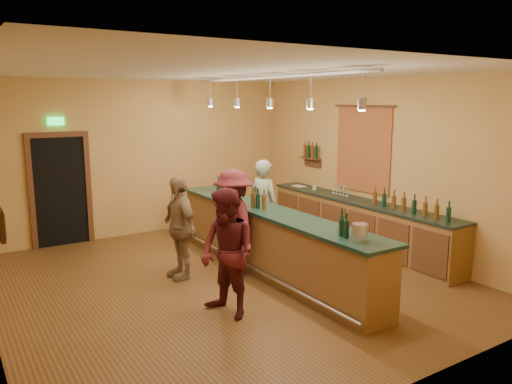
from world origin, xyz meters
TOP-DOWN VIEW (x-y plane):
  - floor at (0.00, 0.00)m, footprint 7.00×7.00m
  - ceiling at (0.00, 0.00)m, footprint 6.50×7.00m
  - wall_back at (0.00, 3.50)m, footprint 6.50×0.02m
  - wall_front at (0.00, -3.50)m, footprint 6.50×0.02m
  - wall_right at (3.25, 0.00)m, footprint 0.02×7.00m
  - doorway at (-1.70, 3.47)m, footprint 1.15×0.09m
  - tapestry at (3.23, 0.40)m, footprint 0.03×1.40m
  - bottle_shelf at (3.17, 1.90)m, footprint 0.17×0.55m
  - back_counter at (2.97, 0.18)m, footprint 0.60×4.55m
  - tasting_bar at (0.80, -0.00)m, footprint 0.73×5.10m
  - pendant_track at (0.81, -0.00)m, footprint 0.11×4.60m
  - bartender at (1.36, 0.97)m, footprint 0.55×0.71m
  - customer_a at (-0.59, -1.10)m, footprint 0.82×0.95m
  - customer_b at (-0.52, 0.57)m, footprint 0.43×0.98m
  - customer_c at (0.26, 0.20)m, footprint 0.92×1.25m
  - bar_stool at (1.82, 0.53)m, footprint 0.34×0.34m

SIDE VIEW (x-z plane):
  - floor at x=0.00m, z-range 0.00..0.00m
  - back_counter at x=2.97m, z-range -0.15..1.12m
  - bar_stool at x=1.82m, z-range 0.20..0.90m
  - tasting_bar at x=0.80m, z-range -0.08..1.30m
  - customer_b at x=-0.52m, z-range 0.00..1.64m
  - customer_a at x=-0.59m, z-range 0.00..1.69m
  - customer_c at x=0.26m, z-range 0.00..1.73m
  - bartender at x=1.36m, z-range 0.00..1.73m
  - doorway at x=-1.70m, z-range -0.11..2.36m
  - wall_back at x=0.00m, z-range 0.00..3.20m
  - wall_front at x=0.00m, z-range 0.00..3.20m
  - wall_right at x=3.25m, z-range 0.00..3.20m
  - bottle_shelf at x=3.17m, z-range 1.39..1.94m
  - tapestry at x=3.23m, z-range 1.05..2.65m
  - pendant_track at x=0.81m, z-range 2.73..3.24m
  - ceiling at x=0.00m, z-range 3.19..3.21m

